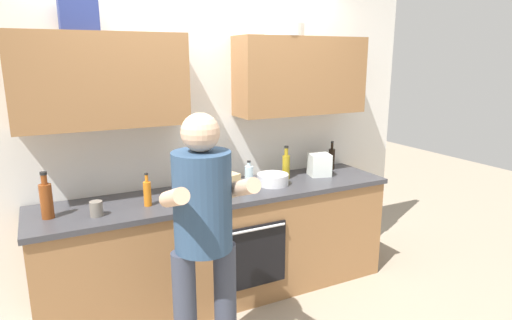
{
  "coord_description": "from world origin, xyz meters",
  "views": [
    {
      "loc": [
        -1.24,
        -3.03,
        1.94
      ],
      "look_at": [
        0.25,
        -0.1,
        1.15
      ],
      "focal_mm": 30.37,
      "sensor_mm": 36.0,
      "label": 1
    }
  ],
  "objects_px": {
    "person_standing": "(204,228)",
    "bottle_juice": "(147,193)",
    "bottle_soy": "(332,158)",
    "grocery_bag_produce": "(319,165)",
    "grocery_bag_bread": "(223,184)",
    "bottle_oil": "(286,166)",
    "mixing_bowl": "(273,179)",
    "bottle_syrup": "(187,181)",
    "bottle_water": "(249,178)",
    "cup_stoneware": "(96,209)",
    "bottle_vinegar": "(46,199)"
  },
  "relations": [
    {
      "from": "bottle_vinegar",
      "to": "cup_stoneware",
      "type": "bearing_deg",
      "value": -19.84
    },
    {
      "from": "person_standing",
      "to": "bottle_juice",
      "type": "distance_m",
      "value": 0.73
    },
    {
      "from": "person_standing",
      "to": "bottle_juice",
      "type": "bearing_deg",
      "value": 102.43
    },
    {
      "from": "bottle_soy",
      "to": "bottle_vinegar",
      "type": "bearing_deg",
      "value": -175.46
    },
    {
      "from": "grocery_bag_bread",
      "to": "cup_stoneware",
      "type": "bearing_deg",
      "value": -178.06
    },
    {
      "from": "bottle_water",
      "to": "mixing_bowl",
      "type": "xyz_separation_m",
      "value": [
        0.25,
        0.06,
        -0.06
      ]
    },
    {
      "from": "grocery_bag_produce",
      "to": "grocery_bag_bread",
      "type": "bearing_deg",
      "value": -172.01
    },
    {
      "from": "bottle_syrup",
      "to": "grocery_bag_bread",
      "type": "relative_size",
      "value": 1.33
    },
    {
      "from": "bottle_juice",
      "to": "bottle_vinegar",
      "type": "bearing_deg",
      "value": 175.3
    },
    {
      "from": "bottle_syrup",
      "to": "mixing_bowl",
      "type": "height_order",
      "value": "bottle_syrup"
    },
    {
      "from": "bottle_soy",
      "to": "grocery_bag_bread",
      "type": "height_order",
      "value": "bottle_soy"
    },
    {
      "from": "bottle_water",
      "to": "bottle_oil",
      "type": "relative_size",
      "value": 0.85
    },
    {
      "from": "bottle_soy",
      "to": "bottle_juice",
      "type": "height_order",
      "value": "bottle_soy"
    },
    {
      "from": "bottle_soy",
      "to": "cup_stoneware",
      "type": "bearing_deg",
      "value": -172.08
    },
    {
      "from": "bottle_soy",
      "to": "bottle_juice",
      "type": "bearing_deg",
      "value": -172.15
    },
    {
      "from": "bottle_juice",
      "to": "bottle_syrup",
      "type": "height_order",
      "value": "bottle_syrup"
    },
    {
      "from": "bottle_soy",
      "to": "grocery_bag_bread",
      "type": "relative_size",
      "value": 1.32
    },
    {
      "from": "grocery_bag_bread",
      "to": "bottle_vinegar",
      "type": "bearing_deg",
      "value": 176.54
    },
    {
      "from": "bottle_water",
      "to": "grocery_bag_bread",
      "type": "distance_m",
      "value": 0.23
    },
    {
      "from": "mixing_bowl",
      "to": "cup_stoneware",
      "type": "bearing_deg",
      "value": -175.7
    },
    {
      "from": "bottle_water",
      "to": "bottle_vinegar",
      "type": "bearing_deg",
      "value": 177.64
    },
    {
      "from": "bottle_syrup",
      "to": "cup_stoneware",
      "type": "height_order",
      "value": "bottle_syrup"
    },
    {
      "from": "bottle_oil",
      "to": "bottle_soy",
      "type": "bearing_deg",
      "value": 8.8
    },
    {
      "from": "cup_stoneware",
      "to": "bottle_water",
      "type": "bearing_deg",
      "value": 2.24
    },
    {
      "from": "bottle_syrup",
      "to": "mixing_bowl",
      "type": "xyz_separation_m",
      "value": [
        0.72,
        -0.07,
        -0.06
      ]
    },
    {
      "from": "bottle_soy",
      "to": "bottle_oil",
      "type": "relative_size",
      "value": 0.93
    },
    {
      "from": "bottle_soy",
      "to": "mixing_bowl",
      "type": "distance_m",
      "value": 0.76
    },
    {
      "from": "bottle_soy",
      "to": "grocery_bag_produce",
      "type": "relative_size",
      "value": 1.37
    },
    {
      "from": "grocery_bag_bread",
      "to": "grocery_bag_produce",
      "type": "bearing_deg",
      "value": 7.99
    },
    {
      "from": "bottle_water",
      "to": "grocery_bag_bread",
      "type": "height_order",
      "value": "bottle_water"
    },
    {
      "from": "bottle_water",
      "to": "person_standing",
      "type": "bearing_deg",
      "value": -132.04
    },
    {
      "from": "bottle_soy",
      "to": "person_standing",
      "type": "bearing_deg",
      "value": -149.39
    },
    {
      "from": "bottle_water",
      "to": "bottle_vinegar",
      "type": "relative_size",
      "value": 0.78
    },
    {
      "from": "grocery_bag_produce",
      "to": "mixing_bowl",
      "type": "bearing_deg",
      "value": -172.79
    },
    {
      "from": "grocery_bag_produce",
      "to": "bottle_water",
      "type": "bearing_deg",
      "value": -170.66
    },
    {
      "from": "bottle_syrup",
      "to": "bottle_vinegar",
      "type": "relative_size",
      "value": 0.86
    },
    {
      "from": "bottle_oil",
      "to": "mixing_bowl",
      "type": "height_order",
      "value": "bottle_oil"
    },
    {
      "from": "bottle_water",
      "to": "cup_stoneware",
      "type": "bearing_deg",
      "value": -177.76
    },
    {
      "from": "bottle_vinegar",
      "to": "mixing_bowl",
      "type": "height_order",
      "value": "bottle_vinegar"
    },
    {
      "from": "bottle_syrup",
      "to": "cup_stoneware",
      "type": "distance_m",
      "value": 0.71
    },
    {
      "from": "grocery_bag_produce",
      "to": "person_standing",
      "type": "bearing_deg",
      "value": -149.16
    },
    {
      "from": "bottle_syrup",
      "to": "grocery_bag_bread",
      "type": "distance_m",
      "value": 0.28
    },
    {
      "from": "bottle_juice",
      "to": "bottle_vinegar",
      "type": "distance_m",
      "value": 0.65
    },
    {
      "from": "bottle_juice",
      "to": "bottle_syrup",
      "type": "xyz_separation_m",
      "value": [
        0.33,
        0.12,
        0.01
      ]
    },
    {
      "from": "bottle_syrup",
      "to": "person_standing",
      "type": "bearing_deg",
      "value": -101.73
    },
    {
      "from": "bottle_water",
      "to": "bottle_vinegar",
      "type": "xyz_separation_m",
      "value": [
        -1.44,
        0.06,
        0.03
      ]
    },
    {
      "from": "cup_stoneware",
      "to": "grocery_bag_produce",
      "type": "relative_size",
      "value": 0.52
    },
    {
      "from": "person_standing",
      "to": "bottle_water",
      "type": "relative_size",
      "value": 6.69
    },
    {
      "from": "bottle_juice",
      "to": "grocery_bag_bread",
      "type": "distance_m",
      "value": 0.57
    },
    {
      "from": "bottle_oil",
      "to": "grocery_bag_bread",
      "type": "relative_size",
      "value": 1.42
    }
  ]
}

